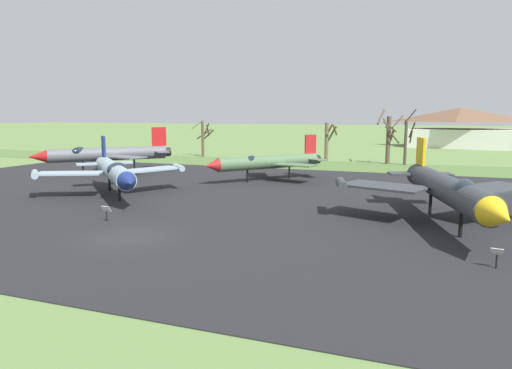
{
  "coord_description": "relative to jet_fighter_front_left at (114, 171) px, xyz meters",
  "views": [
    {
      "loc": [
        15.95,
        -21.81,
        6.93
      ],
      "look_at": [
        3.38,
        11.12,
        1.71
      ],
      "focal_mm": 33.31,
      "sensor_mm": 36.0,
      "label": 1
    }
  ],
  "objects": [
    {
      "name": "ground_plane",
      "position": [
        9.4,
        -10.97,
        -2.2
      ],
      "size": [
        600.0,
        600.0,
        0.0
      ],
      "primitive_type": "plane",
      "color": "#607F42"
    },
    {
      "name": "asphalt_apron",
      "position": [
        9.4,
        2.42,
        -2.18
      ],
      "size": [
        73.81,
        44.61,
        0.05
      ],
      "primitive_type": "cube",
      "color": "black",
      "rests_on": "ground"
    },
    {
      "name": "grass_verge_strip",
      "position": [
        9.4,
        30.72,
        -2.17
      ],
      "size": [
        133.81,
        12.0,
        0.06
      ],
      "primitive_type": "cube",
      "color": "#506F36",
      "rests_on": "ground"
    },
    {
      "name": "jet_fighter_front_left",
      "position": [
        0.0,
        0.0,
        0.0
      ],
      "size": [
        12.84,
        12.71,
        4.88
      ],
      "color": "#8EA3B2",
      "rests_on": "ground"
    },
    {
      "name": "info_placard_front_left",
      "position": [
        5.52,
        -8.06,
        -1.51
      ],
      "size": [
        0.63,
        0.3,
        1.06
      ],
      "color": "black",
      "rests_on": "ground"
    },
    {
      "name": "jet_fighter_front_right",
      "position": [
        26.07,
        -1.59,
        0.19
      ],
      "size": [
        13.27,
        16.84,
        5.22
      ],
      "color": "#33383D",
      "rests_on": "ground"
    },
    {
      "name": "info_placard_front_right",
      "position": [
        28.12,
        -9.66,
        -1.55
      ],
      "size": [
        0.58,
        0.37,
        1.01
      ],
      "color": "black",
      "rests_on": "ground"
    },
    {
      "name": "jet_fighter_rear_center",
      "position": [
        8.91,
        13.79,
        -0.19
      ],
      "size": [
        10.48,
        12.37,
        4.72
      ],
      "color": "#4C6B47",
      "rests_on": "ground"
    },
    {
      "name": "jet_fighter_rear_left",
      "position": [
        -11.44,
        13.34,
        0.09
      ],
      "size": [
        12.44,
        13.52,
        5.35
      ],
      "color": "#565B60",
      "rests_on": "ground"
    },
    {
      "name": "bare_tree_far_left",
      "position": [
        -10.76,
        37.63,
        1.09
      ],
      "size": [
        3.44,
        2.53,
        6.03
      ],
      "color": "brown",
      "rests_on": "ground"
    },
    {
      "name": "bare_tree_left_of_center",
      "position": [
        9.97,
        37.86,
        1.04
      ],
      "size": [
        1.93,
        2.94,
        5.72
      ],
      "color": "brown",
      "rests_on": "ground"
    },
    {
      "name": "bare_tree_center",
      "position": [
        18.9,
        35.79,
        1.59
      ],
      "size": [
        3.18,
        3.15,
        7.67
      ],
      "color": "brown",
      "rests_on": "ground"
    },
    {
      "name": "bare_tree_right_of_center",
      "position": [
        21.34,
        35.11,
        1.49
      ],
      "size": [
        3.12,
        2.56,
        7.66
      ],
      "color": "#42382D",
      "rests_on": "ground"
    },
    {
      "name": "visitor_building",
      "position": [
        29.62,
        76.78,
        2.0
      ],
      "size": [
        22.35,
        15.82,
        8.36
      ],
      "color": "silver",
      "rests_on": "ground"
    }
  ]
}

